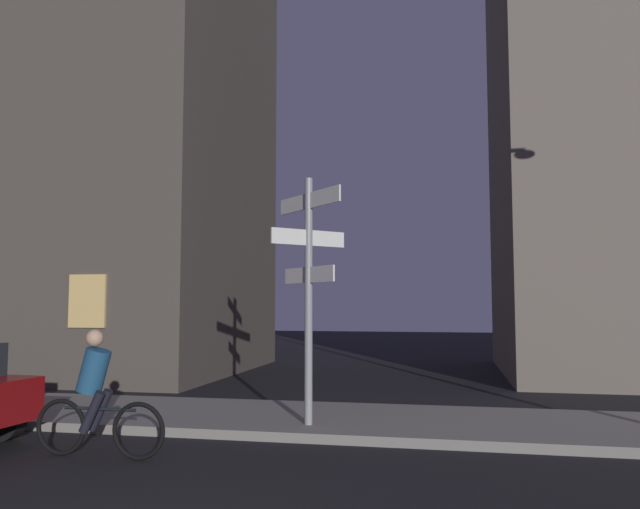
{
  "coord_description": "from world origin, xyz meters",
  "views": [
    {
      "loc": [
        2.42,
        -3.73,
        1.94
      ],
      "look_at": [
        0.6,
        5.07,
        2.65
      ],
      "focal_mm": 34.97,
      "sensor_mm": 36.0,
      "label": 1
    }
  ],
  "objects": [
    {
      "name": "sidewalk_kerb",
      "position": [
        0.0,
        6.27,
        0.07
      ],
      "size": [
        40.0,
        2.81,
        0.14
      ],
      "primitive_type": "cube",
      "color": "gray",
      "rests_on": "ground_plane"
    },
    {
      "name": "building_left_block",
      "position": [
        -10.03,
        12.86,
        9.48
      ],
      "size": [
        13.35,
        7.73,
        18.96
      ],
      "color": "#4C443D",
      "rests_on": "ground_plane"
    },
    {
      "name": "signpost",
      "position": [
        0.34,
        5.51,
        2.37
      ],
      "size": [
        1.2,
        1.2,
        3.73
      ],
      "color": "gray",
      "rests_on": "sidewalk_kerb"
    },
    {
      "name": "cyclist",
      "position": [
        -1.98,
        3.55,
        0.75
      ],
      "size": [
        1.82,
        0.33,
        1.61
      ],
      "color": "black",
      "rests_on": "ground_plane"
    }
  ]
}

